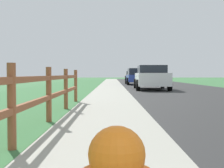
{
  "coord_description": "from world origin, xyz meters",
  "views": [
    {
      "loc": [
        -0.89,
        1.04,
        0.96
      ],
      "look_at": [
        -0.94,
        11.91,
        0.61
      ],
      "focal_mm": 48.5,
      "sensor_mm": 36.0,
      "label": 1
    }
  ],
  "objects_px": {
    "parked_suv_white": "(153,77)",
    "parked_car_beige": "(133,76)",
    "parked_car_blue": "(139,76)",
    "parked_car_silver": "(137,76)"
  },
  "relations": [
    {
      "from": "parked_suv_white",
      "to": "parked_car_silver",
      "type": "distance_m",
      "value": 19.58
    },
    {
      "from": "parked_suv_white",
      "to": "parked_car_blue",
      "type": "distance_m",
      "value": 8.93
    },
    {
      "from": "parked_car_blue",
      "to": "parked_car_silver",
      "type": "bearing_deg",
      "value": 86.56
    },
    {
      "from": "parked_suv_white",
      "to": "parked_car_beige",
      "type": "bearing_deg",
      "value": 88.71
    },
    {
      "from": "parked_suv_white",
      "to": "parked_car_beige",
      "type": "distance_m",
      "value": 30.34
    },
    {
      "from": "parked_suv_white",
      "to": "parked_car_blue",
      "type": "relative_size",
      "value": 1.04
    },
    {
      "from": "parked_car_blue",
      "to": "parked_car_beige",
      "type": "distance_m",
      "value": 21.42
    },
    {
      "from": "parked_suv_white",
      "to": "parked_car_blue",
      "type": "bearing_deg",
      "value": 90.84
    },
    {
      "from": "parked_car_silver",
      "to": "parked_car_beige",
      "type": "relative_size",
      "value": 1.05
    },
    {
      "from": "parked_suv_white",
      "to": "parked_car_beige",
      "type": "height_order",
      "value": "parked_suv_white"
    }
  ]
}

